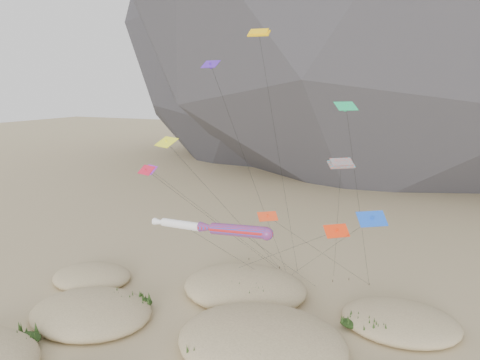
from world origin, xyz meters
name	(u,v)px	position (x,y,z in m)	size (l,w,h in m)	color
dunes	(198,337)	(-1.18, 4.47, 0.71)	(48.80, 35.96, 3.88)	#CCB789
dune_grass	(191,337)	(-1.59, 3.89, 0.86)	(42.55, 28.81, 1.57)	black
kite_stakes	(295,274)	(2.00, 24.01, 0.15)	(18.07, 6.35, 0.30)	#3F2D1E
rainbow_tube_kite	(236,230)	(1.68, 6.89, 10.91)	(8.24, 15.89, 11.83)	red
white_tube_kite	(180,225)	(-5.42, 8.46, 10.14)	(9.19, 13.74, 10.85)	white
orange_parafoil	(260,37)	(-0.57, 17.70, 29.16)	(3.78, 8.46, 30.07)	#F3B70C
multi_parafoil	(341,165)	(10.24, 11.08, 16.99)	(4.83, 16.01, 17.66)	#FF321A
delta_kites	(251,170)	(1.51, 10.68, 15.96)	(27.95, 19.13, 26.50)	#FF350D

